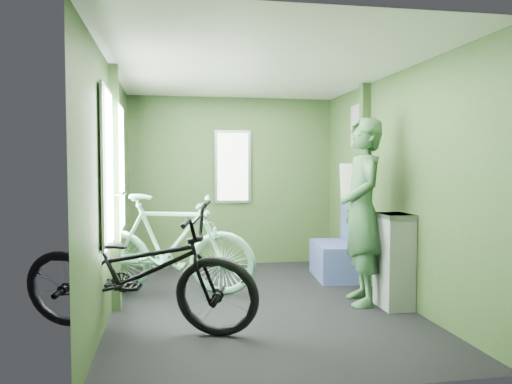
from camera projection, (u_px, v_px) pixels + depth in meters
room at (253, 158)px, 4.93m from camera, size 4.00×4.02×2.31m
bicycle_black at (138, 334)px, 4.04m from camera, size 2.17×1.50×1.16m
bicycle_mint at (170, 296)px, 5.22m from camera, size 1.93×1.15×1.16m
passenger at (362, 211)px, 4.90m from camera, size 0.52×0.73×1.83m
waste_box at (394, 261)px, 4.78m from camera, size 0.27×0.37×0.91m
bench_seat at (337, 256)px, 6.07m from camera, size 0.55×0.89×0.89m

